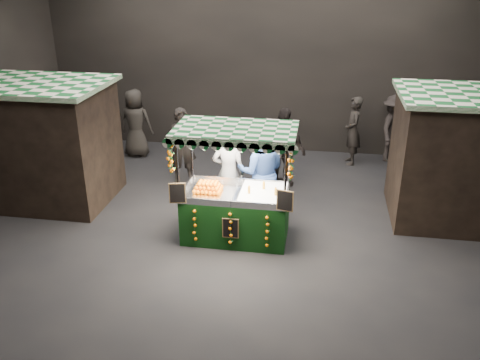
# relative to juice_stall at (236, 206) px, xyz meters

# --- Properties ---
(ground) EXTENTS (12.00, 12.00, 0.00)m
(ground) POSITION_rel_juice_stall_xyz_m (0.00, 0.08, -0.68)
(ground) COLOR black
(ground) RESTS_ON ground
(market_hall) EXTENTS (12.10, 10.10, 5.05)m
(market_hall) POSITION_rel_juice_stall_xyz_m (0.00, 0.08, 2.70)
(market_hall) COLOR black
(market_hall) RESTS_ON ground
(neighbour_stall_left) EXTENTS (3.00, 2.20, 2.60)m
(neighbour_stall_left) POSITION_rel_juice_stall_xyz_m (-4.40, 1.08, 0.63)
(neighbour_stall_left) COLOR black
(neighbour_stall_left) RESTS_ON ground
(neighbour_stall_right) EXTENTS (3.00, 2.20, 2.60)m
(neighbour_stall_right) POSITION_rel_juice_stall_xyz_m (4.40, 1.58, 0.63)
(neighbour_stall_right) COLOR black
(neighbour_stall_right) RESTS_ON ground
(juice_stall) EXTENTS (2.26, 1.33, 2.18)m
(juice_stall) POSITION_rel_juice_stall_xyz_m (0.00, 0.00, 0.00)
(juice_stall) COLOR black
(juice_stall) RESTS_ON ground
(vendor_grey) EXTENTS (0.68, 0.45, 1.83)m
(vendor_grey) POSITION_rel_juice_stall_xyz_m (-0.32, 0.99, 0.23)
(vendor_grey) COLOR gray
(vendor_grey) RESTS_ON ground
(vendor_blue) EXTENTS (1.05, 0.86, 2.01)m
(vendor_blue) POSITION_rel_juice_stall_xyz_m (0.36, 0.92, 0.33)
(vendor_blue) COLOR navy
(vendor_blue) RESTS_ON ground
(shopper_0) EXTENTS (0.74, 0.58, 1.79)m
(shopper_0) POSITION_rel_juice_stall_xyz_m (-1.69, 2.47, 0.22)
(shopper_0) COLOR black
(shopper_0) RESTS_ON ground
(shopper_1) EXTENTS (1.10, 1.08, 1.79)m
(shopper_1) POSITION_rel_juice_stall_xyz_m (0.36, 1.96, 0.21)
(shopper_1) COLOR black
(shopper_1) RESTS_ON ground
(shopper_2) EXTENTS (1.19, 0.93, 1.89)m
(shopper_2) POSITION_rel_juice_stall_xyz_m (0.68, 2.54, 0.26)
(shopper_2) COLOR black
(shopper_2) RESTS_ON ground
(shopper_3) EXTENTS (1.02, 1.30, 1.77)m
(shopper_3) POSITION_rel_juice_stall_xyz_m (3.33, 4.68, 0.21)
(shopper_3) COLOR #292322
(shopper_3) RESTS_ON ground
(shopper_4) EXTENTS (0.89, 0.58, 1.82)m
(shopper_4) POSITION_rel_juice_stall_xyz_m (-3.38, 3.96, 0.23)
(shopper_4) COLOR #2C2824
(shopper_4) RESTS_ON ground
(shopper_5) EXTENTS (0.87, 1.80, 1.86)m
(shopper_5) POSITION_rel_juice_stall_xyz_m (3.76, 3.58, 0.25)
(shopper_5) COLOR black
(shopper_5) RESTS_ON ground
(shopper_6) EXTENTS (0.50, 0.69, 1.77)m
(shopper_6) POSITION_rel_juice_stall_xyz_m (2.29, 4.30, 0.20)
(shopper_6) COLOR #292421
(shopper_6) RESTS_ON ground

